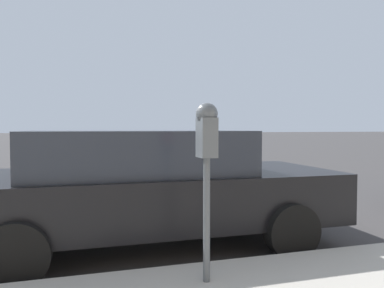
{
  "coord_description": "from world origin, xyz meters",
  "views": [
    {
      "loc": [
        -5.69,
        0.74,
        1.5
      ],
      "look_at": [
        -2.2,
        -0.29,
        1.35
      ],
      "focal_mm": 35.0,
      "sensor_mm": 36.0,
      "label": 1
    }
  ],
  "objects": [
    {
      "name": "car_black",
      "position": [
        -0.98,
        -0.05,
        0.78
      ],
      "size": [
        2.14,
        4.69,
        1.47
      ],
      "rotation": [
        0.0,
        0.0,
        3.14
      ],
      "color": "black",
      "rests_on": "ground_plane"
    },
    {
      "name": "ground_plane",
      "position": [
        0.0,
        0.0,
        0.0
      ],
      "size": [
        220.0,
        220.0,
        0.0
      ],
      "primitive_type": "plane",
      "color": "#3D3A3A"
    },
    {
      "name": "parking_meter",
      "position": [
        -2.65,
        -0.28,
        1.35
      ],
      "size": [
        0.21,
        0.19,
        1.55
      ],
      "color": "#4C5156",
      "rests_on": "sidewalk"
    }
  ]
}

